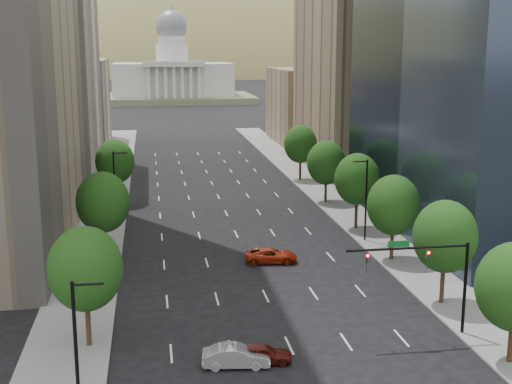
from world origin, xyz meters
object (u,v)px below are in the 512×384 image
car_silver (236,356)px  capitol (173,79)px  traffic_signal (434,269)px  car_red_far (271,255)px  car_maroon (263,354)px

car_silver → capitol: bearing=5.4°
traffic_signal → car_silver: traffic_signal is taller
capitol → car_red_far: (2.09, -200.61, -7.87)m
car_maroon → car_silver: 1.84m
capitol → car_red_far: bearing=-89.4°
traffic_signal → car_maroon: (-12.84, -2.44, -4.51)m
capitol → car_maroon: capitol is taller
traffic_signal → car_silver: 15.55m
car_silver → car_red_far: size_ratio=0.88×
capitol → car_red_far: 200.78m
car_maroon → car_silver: size_ratio=0.87×
car_maroon → car_silver: (-1.82, -0.21, 0.07)m
traffic_signal → car_red_far: size_ratio=1.79×
car_maroon → car_red_far: size_ratio=0.77×
car_maroon → car_red_far: bearing=-7.5°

